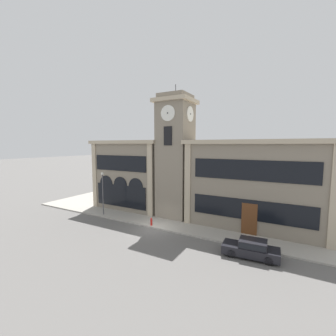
{
  "coord_description": "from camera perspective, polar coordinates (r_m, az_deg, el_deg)",
  "views": [
    {
      "loc": [
        12.8,
        -20.0,
        9.11
      ],
      "look_at": [
        -0.01,
        3.12,
        6.41
      ],
      "focal_mm": 24.0,
      "sensor_mm": 36.0,
      "label": 1
    }
  ],
  "objects": [
    {
      "name": "town_hall_left_wing",
      "position": [
        33.83,
        -7.88,
        -1.36
      ],
      "size": [
        11.03,
        8.21,
        9.74
      ],
      "color": "gray",
      "rests_on": "ground_plane"
    },
    {
      "name": "town_hall_right_wing",
      "position": [
        27.4,
        21.41,
        -3.48
      ],
      "size": [
        14.98,
        8.21,
        9.67
      ],
      "color": "gray",
      "rests_on": "ground_plane"
    },
    {
      "name": "ground_plane",
      "position": [
        25.43,
        -3.51,
        -15.16
      ],
      "size": [
        300.0,
        300.0,
        0.0
      ],
      "primitive_type": "plane",
      "color": "#605E5B"
    },
    {
      "name": "fire_hydrant",
      "position": [
        25.86,
        -4.24,
        -13.46
      ],
      "size": [
        0.22,
        0.22,
        0.87
      ],
      "color": "red",
      "rests_on": "sidewalk_kerb"
    },
    {
      "name": "clock_tower",
      "position": [
        28.13,
        1.89,
        2.93
      ],
      "size": [
        4.51,
        4.51,
        16.45
      ],
      "color": "gray",
      "rests_on": "ground_plane"
    },
    {
      "name": "parked_car_near",
      "position": [
        20.53,
        20.39,
        -18.55
      ],
      "size": [
        4.51,
        2.01,
        1.46
      ],
      "rotation": [
        0.0,
        0.0,
        3.21
      ],
      "color": "black",
      "rests_on": "ground_plane"
    },
    {
      "name": "sidewalk_kerb",
      "position": [
        30.62,
        2.97,
        -11.32
      ],
      "size": [
        40.97,
        12.62,
        0.15
      ],
      "color": "#A39E93",
      "rests_on": "ground_plane"
    },
    {
      "name": "street_lamp",
      "position": [
        30.06,
        -16.25,
        -4.59
      ],
      "size": [
        0.36,
        0.36,
        5.51
      ],
      "color": "#4C4C51",
      "rests_on": "sidewalk_kerb"
    }
  ]
}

